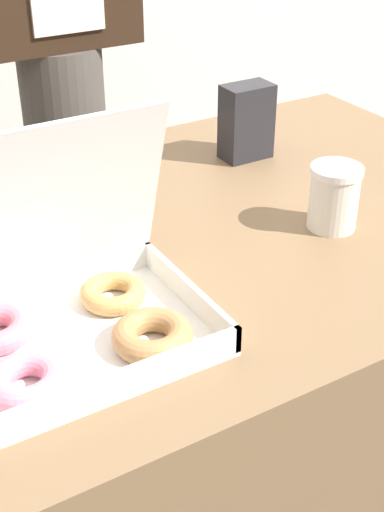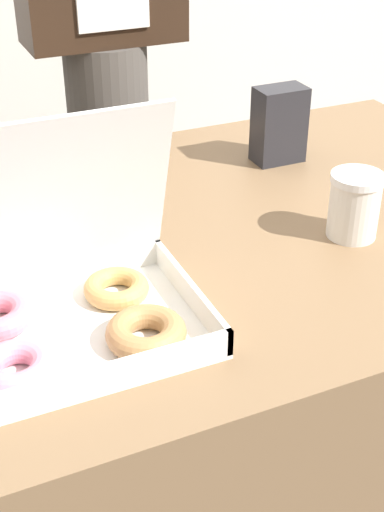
{
  "view_description": "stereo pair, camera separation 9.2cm",
  "coord_description": "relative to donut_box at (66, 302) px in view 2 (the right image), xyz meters",
  "views": [
    {
      "loc": [
        -0.59,
        -0.89,
        1.31
      ],
      "look_at": [
        -0.19,
        -0.22,
        0.83
      ],
      "focal_mm": 50.0,
      "sensor_mm": 36.0,
      "label": 1
    },
    {
      "loc": [
        -0.51,
        -0.93,
        1.31
      ],
      "look_at": [
        -0.19,
        -0.22,
        0.83
      ],
      "focal_mm": 50.0,
      "sensor_mm": 36.0,
      "label": 2
    }
  ],
  "objects": [
    {
      "name": "ground_plane",
      "position": [
        0.35,
        0.18,
        -0.79
      ],
      "size": [
        14.0,
        14.0,
        0.0
      ],
      "primitive_type": "plane",
      "color": "#4C4742"
    },
    {
      "name": "table",
      "position": [
        0.35,
        0.18,
        -0.42
      ],
      "size": [
        1.15,
        0.84,
        0.74
      ],
      "color": "brown",
      "rests_on": "ground_plane"
    },
    {
      "name": "donut_box",
      "position": [
        0.0,
        0.0,
        0.0
      ],
      "size": [
        0.35,
        0.25,
        0.28
      ],
      "color": "white",
      "rests_on": "table"
    },
    {
      "name": "coffee_cup",
      "position": [
        0.49,
        0.06,
        0.01
      ],
      "size": [
        0.09,
        0.09,
        0.11
      ],
      "color": "silver",
      "rests_on": "table"
    },
    {
      "name": "napkin_holder",
      "position": [
        0.53,
        0.38,
        0.03
      ],
      "size": [
        0.1,
        0.06,
        0.15
      ],
      "color": "#232328",
      "rests_on": "table"
    },
    {
      "name": "person_customer",
      "position": [
        0.34,
        0.87,
        0.16
      ],
      "size": [
        0.36,
        0.22,
        1.67
      ],
      "color": "#4C4742",
      "rests_on": "ground_plane"
    }
  ]
}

